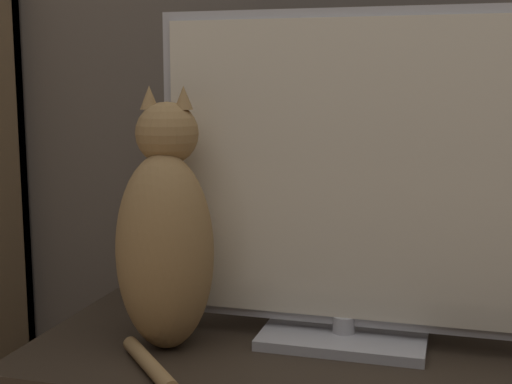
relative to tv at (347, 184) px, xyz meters
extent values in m
cube|color=#B7B7BC|center=(0.00, 0.00, -0.31)|extent=(0.32, 0.19, 0.02)
cylinder|color=#B7B7BC|center=(0.00, 0.00, -0.28)|extent=(0.04, 0.04, 0.03)
cube|color=#B7B7BC|center=(0.00, 0.00, 0.03)|extent=(0.75, 0.02, 0.61)
cube|color=silver|center=(0.00, -0.01, 0.03)|extent=(0.71, 0.01, 0.58)
ellipsoid|color=#997547|center=(-0.33, -0.12, -0.13)|extent=(0.21, 0.19, 0.38)
ellipsoid|color=silver|center=(-0.34, -0.06, -0.15)|extent=(0.11, 0.07, 0.21)
sphere|color=#997547|center=(-0.33, -0.09, 0.10)|extent=(0.14, 0.14, 0.12)
cone|color=#997547|center=(-0.37, -0.10, 0.17)|extent=(0.04, 0.04, 0.04)
cone|color=#997547|center=(-0.30, -0.09, 0.17)|extent=(0.04, 0.04, 0.04)
cylinder|color=#997547|center=(-0.31, -0.25, -0.30)|extent=(0.18, 0.19, 0.03)
camera|label=1|loc=(0.20, -1.35, 0.20)|focal=50.00mm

